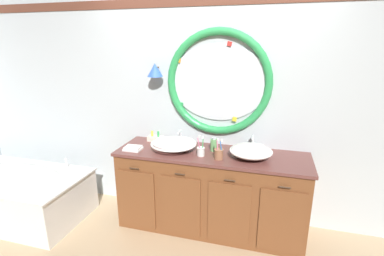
% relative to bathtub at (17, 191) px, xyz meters
% --- Properties ---
extents(ground_plane, '(14.00, 14.00, 0.00)m').
position_rel_bathtub_xyz_m(ground_plane, '(2.05, 0.13, -0.31)').
color(ground_plane, tan).
extents(back_wall_assembly, '(6.40, 0.26, 2.60)m').
position_rel_bathtub_xyz_m(back_wall_assembly, '(2.06, 0.71, 1.01)').
color(back_wall_assembly, silver).
rests_on(back_wall_assembly, ground_plane).
extents(vanity_counter, '(1.95, 0.61, 0.86)m').
position_rel_bathtub_xyz_m(vanity_counter, '(2.17, 0.39, 0.12)').
color(vanity_counter, brown).
rests_on(vanity_counter, ground_plane).
extents(bathtub, '(1.56, 0.86, 0.61)m').
position_rel_bathtub_xyz_m(bathtub, '(0.00, 0.00, 0.00)').
color(bathtub, white).
rests_on(bathtub, ground_plane).
extents(sink_basin_left, '(0.48, 0.48, 0.14)m').
position_rel_bathtub_xyz_m(sink_basin_left, '(1.78, 0.36, 0.62)').
color(sink_basin_left, white).
rests_on(sink_basin_left, vanity_counter).
extents(sink_basin_right, '(0.41, 0.41, 0.14)m').
position_rel_bathtub_xyz_m(sink_basin_right, '(2.57, 0.36, 0.62)').
color(sink_basin_right, white).
rests_on(sink_basin_right, vanity_counter).
extents(faucet_set_left, '(0.23, 0.11, 0.15)m').
position_rel_bathtub_xyz_m(faucet_set_left, '(1.78, 0.60, 0.61)').
color(faucet_set_left, silver).
rests_on(faucet_set_left, vanity_counter).
extents(faucet_set_right, '(0.21, 0.12, 0.16)m').
position_rel_bathtub_xyz_m(faucet_set_right, '(2.57, 0.60, 0.61)').
color(faucet_set_right, silver).
rests_on(faucet_set_right, vanity_counter).
extents(toothbrush_holder_left, '(0.08, 0.08, 0.21)m').
position_rel_bathtub_xyz_m(toothbrush_holder_left, '(2.09, 0.29, 0.60)').
color(toothbrush_holder_left, white).
rests_on(toothbrush_holder_left, vanity_counter).
extents(toothbrush_holder_right, '(0.09, 0.09, 0.21)m').
position_rel_bathtub_xyz_m(toothbrush_holder_right, '(2.27, 0.25, 0.60)').
color(toothbrush_holder_right, '#996647').
rests_on(toothbrush_holder_right, vanity_counter).
extents(soap_dispenser, '(0.07, 0.07, 0.15)m').
position_rel_bathtub_xyz_m(soap_dispenser, '(2.18, 0.45, 0.62)').
color(soap_dispenser, '#6BAD66').
rests_on(soap_dispenser, vanity_counter).
extents(folded_hand_towel, '(0.18, 0.14, 0.04)m').
position_rel_bathtub_xyz_m(folded_hand_towel, '(1.37, 0.25, 0.57)').
color(folded_hand_towel, white).
rests_on(folded_hand_towel, vanity_counter).
extents(toiletry_basket, '(0.17, 0.10, 0.12)m').
position_rel_bathtub_xyz_m(toiletry_basket, '(1.48, 0.58, 0.58)').
color(toiletry_basket, beige).
rests_on(toiletry_basket, vanity_counter).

